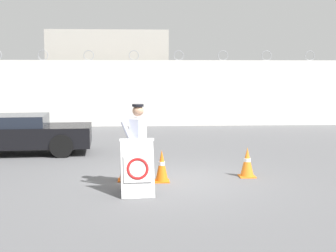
# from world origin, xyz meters

# --- Properties ---
(ground_plane) EXTENTS (90.00, 90.00, 0.00)m
(ground_plane) POSITION_xyz_m (0.00, 0.00, 0.00)
(ground_plane) COLOR #5B5B5E
(perimeter_wall) EXTENTS (36.00, 0.30, 3.51)m
(perimeter_wall) POSITION_xyz_m (-0.00, 11.15, 1.53)
(perimeter_wall) COLOR silver
(perimeter_wall) RESTS_ON ground_plane
(building_block) EXTENTS (6.04, 7.90, 4.58)m
(building_block) POSITION_xyz_m (-2.36, 16.50, 2.29)
(building_block) COLOR #B2ADA3
(building_block) RESTS_ON ground_plane
(barricade_sign) EXTENTS (0.73, 0.88, 1.16)m
(barricade_sign) POSITION_xyz_m (-0.86, -1.19, 0.58)
(barricade_sign) COLOR white
(barricade_sign) RESTS_ON ground_plane
(security_guard) EXTENTS (0.57, 0.62, 1.84)m
(security_guard) POSITION_xyz_m (-0.84, -0.68, 1.04)
(security_guard) COLOR #514C42
(security_guard) RESTS_ON ground_plane
(traffic_cone_near) EXTENTS (0.35, 0.35, 0.74)m
(traffic_cone_near) POSITION_xyz_m (-0.30, -0.11, 0.37)
(traffic_cone_near) COLOR orange
(traffic_cone_near) RESTS_ON ground_plane
(traffic_cone_mid) EXTENTS (0.38, 0.38, 0.72)m
(traffic_cone_mid) POSITION_xyz_m (1.78, 0.27, 0.36)
(traffic_cone_mid) COLOR orange
(traffic_cone_mid) RESTS_ON ground_plane
(traffic_cone_far) EXTENTS (0.37, 0.37, 0.69)m
(traffic_cone_far) POSITION_xyz_m (-1.13, 0.05, 0.34)
(traffic_cone_far) COLOR orange
(traffic_cone_far) RESTS_ON ground_plane
(parked_car_front_coupe) EXTENTS (4.48, 2.13, 1.21)m
(parked_car_front_coupe) POSITION_xyz_m (-4.55, 3.88, 0.63)
(parked_car_front_coupe) COLOR black
(parked_car_front_coupe) RESTS_ON ground_plane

